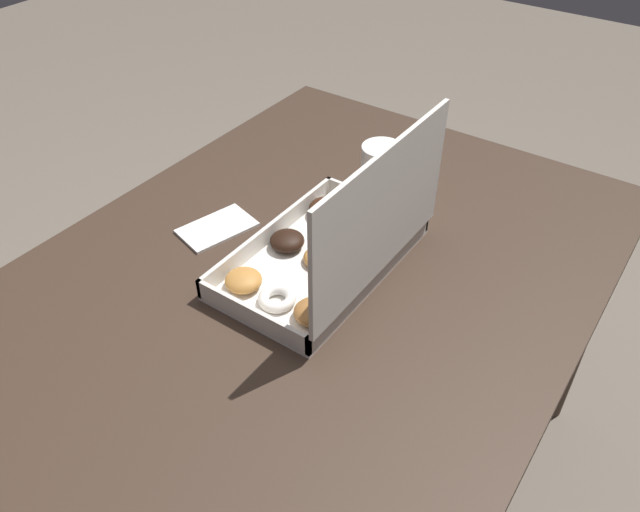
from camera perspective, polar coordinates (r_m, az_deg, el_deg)
name	(u,v)px	position (r m, az deg, el deg)	size (l,w,h in m)	color
ground_plane	(312,488)	(1.71, -0.73, -20.46)	(8.00, 8.00, 0.00)	#6B6054
dining_table	(309,306)	(1.19, -0.99, -4.63)	(1.27, 0.93, 0.74)	#38281E
donut_box	(337,245)	(1.10, 1.55, 1.01)	(0.40, 0.24, 0.28)	silver
coffee_mug	(381,168)	(1.32, 5.61, 8.05)	(0.09, 0.09, 0.10)	white
paper_napkin	(219,227)	(1.24, -9.26, 2.65)	(0.16, 0.12, 0.01)	white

